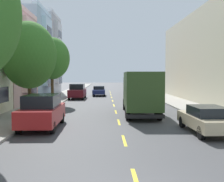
# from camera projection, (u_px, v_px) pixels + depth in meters

# --- Properties ---
(ground_plane) EXTENTS (160.00, 160.00, 0.00)m
(ground_plane) POSITION_uv_depth(u_px,v_px,m) (112.00, 99.00, 35.76)
(ground_plane) COLOR #424244
(sidewalk_left) EXTENTS (3.20, 120.00, 0.14)m
(sidewalk_left) POSITION_uv_depth(u_px,v_px,m) (54.00, 100.00, 33.59)
(sidewalk_left) COLOR #A39E93
(sidewalk_left) RESTS_ON ground_plane
(sidewalk_right) EXTENTS (3.20, 120.00, 0.14)m
(sidewalk_right) POSITION_uv_depth(u_px,v_px,m) (170.00, 99.00, 33.94)
(sidewalk_right) COLOR #A39E93
(sidewalk_right) RESTS_ON ground_plane
(lane_centerline_dashes) EXTENTS (0.14, 47.20, 0.01)m
(lane_centerline_dashes) POSITION_uv_depth(u_px,v_px,m) (113.00, 103.00, 30.27)
(lane_centerline_dashes) COLOR yellow
(lane_centerline_dashes) RESTS_ON ground_plane
(townhouse_fourth_powder_blue) EXTENTS (11.46, 8.36, 11.70)m
(townhouse_fourth_powder_blue) POSITION_uv_depth(u_px,v_px,m) (4.00, 55.00, 35.87)
(townhouse_fourth_powder_blue) COLOR #9EB7CC
(townhouse_fourth_powder_blue) RESTS_ON ground_plane
(townhouse_fifth_dove_grey) EXTENTS (14.43, 8.36, 12.79)m
(townhouse_fifth_dove_grey) POSITION_uv_depth(u_px,v_px,m) (15.00, 56.00, 44.35)
(townhouse_fifth_dove_grey) COLOR #A8A8AD
(townhouse_fifth_dove_grey) RESTS_ON ground_plane
(street_tree_second) EXTENTS (3.94, 3.94, 6.78)m
(street_tree_second) POSITION_uv_depth(u_px,v_px,m) (29.00, 55.00, 19.88)
(street_tree_second) COLOR #47331E
(street_tree_second) RESTS_ON sidewalk_left
(street_tree_third) EXTENTS (3.68, 3.68, 6.83)m
(street_tree_third) POSITION_uv_depth(u_px,v_px,m) (52.00, 58.00, 28.51)
(street_tree_third) COLOR #47331E
(street_tree_third) RESTS_ON sidewalk_left
(delivery_box_truck) EXTENTS (2.65, 7.93, 3.27)m
(delivery_box_truck) POSITION_uv_depth(u_px,v_px,m) (140.00, 91.00, 20.93)
(delivery_box_truck) COLOR #2D471E
(delivery_box_truck) RESTS_ON ground_plane
(parked_suv_red) EXTENTS (1.99, 4.81, 1.93)m
(parked_suv_red) POSITION_uv_depth(u_px,v_px,m) (42.00, 111.00, 15.81)
(parked_suv_red) COLOR #AD1E1E
(parked_suv_red) RESTS_ON ground_plane
(parked_hatchback_black) EXTENTS (1.75, 4.00, 1.50)m
(parked_hatchback_black) POSITION_uv_depth(u_px,v_px,m) (136.00, 89.00, 46.28)
(parked_hatchback_black) COLOR black
(parked_hatchback_black) RESTS_ON ground_plane
(parked_pickup_orange) EXTENTS (2.15, 5.35, 1.73)m
(parked_pickup_orange) POSITION_uv_depth(u_px,v_px,m) (145.00, 92.00, 35.54)
(parked_pickup_orange) COLOR orange
(parked_pickup_orange) RESTS_ON ground_plane
(parked_suv_burgundy) EXTENTS (1.99, 4.82, 1.93)m
(parked_suv_burgundy) POSITION_uv_depth(u_px,v_px,m) (77.00, 91.00, 35.62)
(parked_suv_burgundy) COLOR maroon
(parked_suv_burgundy) RESTS_ON ground_plane
(parked_sedan_champagne) EXTENTS (1.85, 4.52, 1.43)m
(parked_sedan_champagne) POSITION_uv_depth(u_px,v_px,m) (206.00, 119.00, 14.39)
(parked_sedan_champagne) COLOR tan
(parked_sedan_champagne) RESTS_ON ground_plane
(moving_navy_sedan) EXTENTS (1.80, 4.50, 1.43)m
(moving_navy_sedan) POSITION_uv_depth(u_px,v_px,m) (99.00, 91.00, 40.90)
(moving_navy_sedan) COLOR navy
(moving_navy_sedan) RESTS_ON ground_plane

